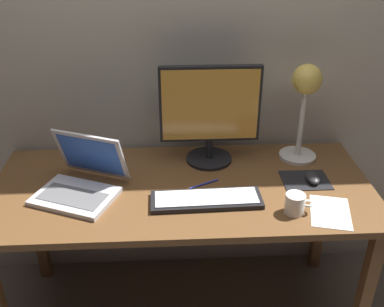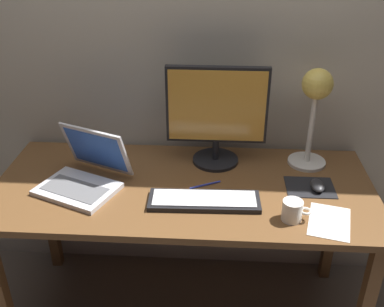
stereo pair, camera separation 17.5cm
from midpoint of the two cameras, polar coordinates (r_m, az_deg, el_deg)
back_wall at (r=2.04m, az=2.22°, el=15.60°), size 4.80×0.06×2.60m
desk at (r=1.93m, az=1.53°, el=-6.09°), size 1.60×0.70×0.74m
monitor at (r=1.96m, az=5.74°, el=5.18°), size 0.44×0.21×0.45m
keyboard_main at (r=1.78m, az=4.41°, el=-6.07°), size 0.44×0.15×0.03m
laptop at (r=1.90m, az=-10.76°, el=-2.14°), size 0.40×0.40×0.23m
desk_lamp at (r=2.00m, az=17.91°, el=6.54°), size 0.17×0.17×0.45m
mousepad at (r=1.96m, az=17.31°, el=-4.21°), size 0.20×0.16×0.00m
mouse at (r=1.95m, az=18.18°, el=-3.90°), size 0.06×0.10×0.03m
coffee_mug at (r=1.73m, az=15.59°, el=-7.11°), size 0.11×0.08×0.08m
paper_sheet_by_keyboard at (r=1.78m, az=19.85°, el=-8.25°), size 0.19×0.24×0.00m
pen at (r=1.89m, az=4.35°, el=-4.02°), size 0.13×0.07×0.01m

